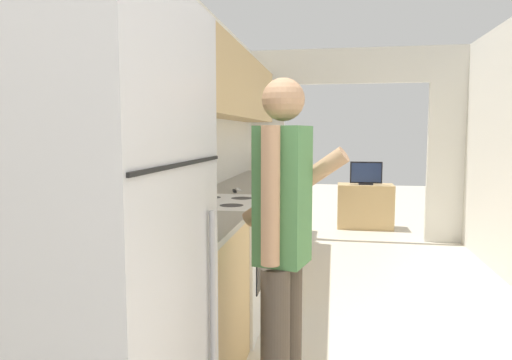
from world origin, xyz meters
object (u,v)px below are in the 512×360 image
Objects in this scene: person at (282,250)px; television at (366,173)px; knife at (236,190)px; range_oven at (220,262)px; tv_cabinet at (365,206)px; refrigerator at (84,289)px.

television is at bearing 6.11° from person.
knife is (-1.28, -3.10, 0.11)m from television.
person is 5.17× the size of knife.
television is (1.28, 3.67, 0.35)m from range_oven.
television is 3.36m from knife.
range_oven reaches higher than tv_cabinet.
television is (0.00, -0.04, 0.49)m from tv_cabinet.
knife is at bearing -112.46° from television.
knife is (-0.03, 2.45, 0.01)m from refrigerator.
person is at bearing -63.40° from range_oven.
television is at bearing -90.00° from tv_cabinet.
tv_cabinet is at bearing 49.60° from knife.
knife is at bearing 90.49° from range_oven.
refrigerator is 1.73× the size of range_oven.
refrigerator is 2.45m from knife.
range_oven is at bearing -108.96° from tv_cabinet.
range_oven is at bearing 40.80° from person.
range_oven is 1.31× the size of tv_cabinet.
person is (0.59, -1.17, 0.42)m from range_oven.
refrigerator is 1.93m from range_oven.
person reaches higher than knife.
person is 2.04× the size of tv_cabinet.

